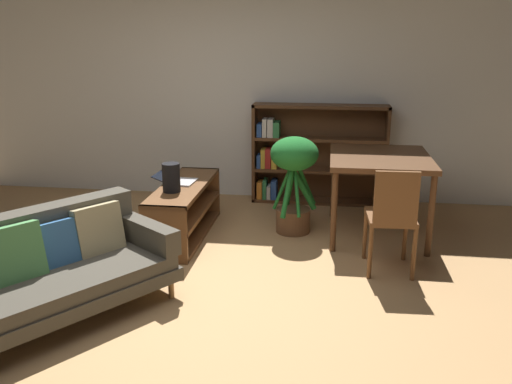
# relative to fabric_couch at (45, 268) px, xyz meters

# --- Properties ---
(ground_plane) EXTENTS (8.16, 8.16, 0.00)m
(ground_plane) POSITION_rel_fabric_couch_xyz_m (0.88, 0.47, -0.36)
(ground_plane) COLOR tan
(back_wall_panel) EXTENTS (6.80, 0.10, 2.70)m
(back_wall_panel) POSITION_rel_fabric_couch_xyz_m (0.88, 3.17, 0.99)
(back_wall_panel) COLOR silver
(back_wall_panel) RESTS_ON ground_plane
(fabric_couch) EXTENTS (1.65, 1.84, 0.73)m
(fabric_couch) POSITION_rel_fabric_couch_xyz_m (0.00, 0.00, 0.00)
(fabric_couch) COLOR olive
(fabric_couch) RESTS_ON ground_plane
(media_console) EXTENTS (0.42, 1.40, 0.53)m
(media_console) POSITION_rel_fabric_couch_xyz_m (0.55, 1.67, -0.10)
(media_console) COLOR brown
(media_console) RESTS_ON ground_plane
(open_laptop) EXTENTS (0.41, 0.31, 0.08)m
(open_laptop) POSITION_rel_fabric_couch_xyz_m (0.47, 1.74, 0.19)
(open_laptop) COLOR silver
(open_laptop) RESTS_ON media_console
(desk_speaker) EXTENTS (0.16, 0.16, 0.27)m
(desk_speaker) POSITION_rel_fabric_couch_xyz_m (0.50, 1.42, 0.30)
(desk_speaker) COLOR black
(desk_speaker) RESTS_ON media_console
(potted_floor_plant) EXTENTS (0.47, 0.56, 0.98)m
(potted_floor_plant) POSITION_rel_fabric_couch_xyz_m (1.61, 1.92, 0.25)
(potted_floor_plant) COLOR brown
(potted_floor_plant) RESTS_ON ground_plane
(dining_table) EXTENTS (0.95, 1.10, 0.81)m
(dining_table) POSITION_rel_fabric_couch_xyz_m (2.43, 1.97, 0.36)
(dining_table) COLOR #56351E
(dining_table) RESTS_ON ground_plane
(dining_chair_near) EXTENTS (0.40, 0.46, 0.91)m
(dining_chair_near) POSITION_rel_fabric_couch_xyz_m (2.47, 1.06, 0.15)
(dining_chair_near) COLOR brown
(dining_chair_near) RESTS_ON ground_plane
(bookshelf) EXTENTS (1.56, 0.29, 1.16)m
(bookshelf) POSITION_rel_fabric_couch_xyz_m (1.74, 3.01, 0.21)
(bookshelf) COLOR #56351E
(bookshelf) RESTS_ON ground_plane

